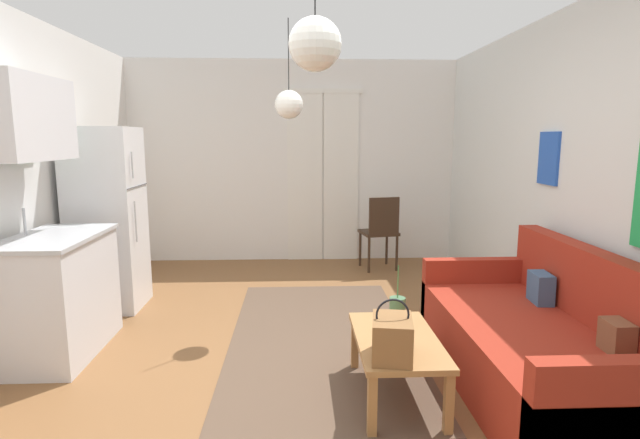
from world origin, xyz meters
TOP-DOWN VIEW (x-y plane):
  - ground_plane at (0.00, 0.00)m, footprint 4.83×7.46m
  - wall_back at (0.02, 3.48)m, footprint 4.43×0.13m
  - wall_right at (2.16, -0.01)m, footprint 0.12×7.06m
  - area_rug at (0.24, 0.72)m, footprint 1.46×2.82m
  - couch at (1.64, -0.17)m, footprint 0.94×1.98m
  - coffee_table at (0.67, -0.22)m, footprint 0.50×0.91m
  - bamboo_vase at (0.71, -0.00)m, footprint 0.11×0.11m
  - handbag at (0.58, -0.50)m, footprint 0.27×0.33m
  - refrigerator at (-1.75, 1.61)m, footprint 0.63×0.59m
  - kitchen_counter at (-1.78, 0.56)m, footprint 0.59×1.03m
  - accent_chair at (1.07, 2.84)m, footprint 0.49×0.47m
  - pendant_lamp_near at (0.15, -0.45)m, footprint 0.28×0.28m
  - pendant_lamp_far at (-0.01, 1.24)m, footprint 0.24×0.24m

SIDE VIEW (x-z plane):
  - ground_plane at x=0.00m, z-range -0.10..0.00m
  - area_rug at x=0.24m, z-range 0.00..0.01m
  - couch at x=1.64m, z-range -0.17..0.75m
  - coffee_table at x=0.67m, z-range 0.14..0.54m
  - bamboo_vase at x=0.71m, z-range 0.29..0.69m
  - accent_chair at x=1.07m, z-range 0.06..0.98m
  - handbag at x=0.58m, z-range 0.34..0.69m
  - kitchen_counter at x=-1.78m, z-range -0.24..1.82m
  - refrigerator at x=-1.75m, z-range 0.00..1.72m
  - wall_back at x=0.02m, z-range -0.01..2.61m
  - wall_right at x=2.16m, z-range 0.00..2.61m
  - pendant_lamp_far at x=-0.01m, z-range 1.49..2.32m
  - pendant_lamp_near at x=0.15m, z-range 1.78..2.43m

